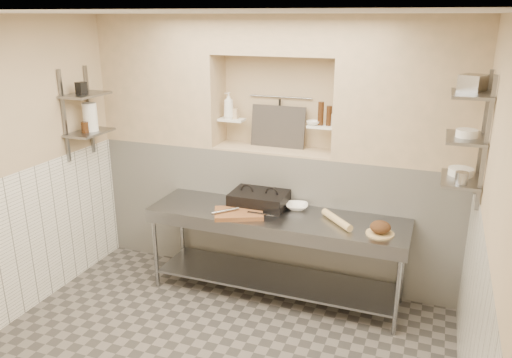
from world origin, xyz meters
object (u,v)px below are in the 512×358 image
at_px(bread_loaf, 380,227).
at_px(mixing_bowl, 297,207).
at_px(prep_table, 275,238).
at_px(bowl_alcove, 313,123).
at_px(bottle_soap, 229,106).
at_px(panini_press, 259,199).
at_px(jug_left, 90,117).
at_px(cutting_board, 239,213).
at_px(rolling_pin, 337,220).

bearing_deg(bread_loaf, mixing_bowl, 159.24).
xyz_separation_m(prep_table, bowl_alcove, (0.21, 0.55, 1.09)).
bearing_deg(bottle_soap, prep_table, -37.37).
bearing_deg(mixing_bowl, bread_loaf, -20.76).
bearing_deg(panini_press, jug_left, -172.75).
bearing_deg(mixing_bowl, jug_left, -171.69).
xyz_separation_m(panini_press, cutting_board, (-0.11, -0.30, -0.06)).
xyz_separation_m(rolling_pin, bottle_soap, (-1.34, 0.55, 0.92)).
relative_size(rolling_pin, bowl_alcove, 3.30).
bearing_deg(bottle_soap, bowl_alcove, -0.53).
height_order(bottle_soap, bowl_alcove, bottle_soap).
relative_size(rolling_pin, jug_left, 1.53).
bearing_deg(jug_left, cutting_board, -1.39).
bearing_deg(cutting_board, panini_press, 70.31).
bearing_deg(bottle_soap, rolling_pin, -22.44).
relative_size(cutting_board, bread_loaf, 2.54).
distance_m(prep_table, mixing_bowl, 0.39).
distance_m(rolling_pin, bowl_alcove, 1.05).
bearing_deg(bread_loaf, cutting_board, -178.68).
height_order(mixing_bowl, bottle_soap, bottle_soap).
relative_size(cutting_board, rolling_pin, 1.04).
relative_size(panini_press, jug_left, 1.94).
bearing_deg(cutting_board, bottle_soap, 119.45).
distance_m(bottle_soap, jug_left, 1.47).
bearing_deg(bowl_alcove, cutting_board, -128.43).
relative_size(bottle_soap, bowl_alcove, 2.06).
xyz_separation_m(panini_press, bowl_alcove, (0.44, 0.40, 0.76)).
bearing_deg(rolling_pin, bottle_soap, 157.56).
xyz_separation_m(panini_press, mixing_bowl, (0.39, 0.07, -0.05)).
height_order(panini_press, rolling_pin, panini_press).
height_order(cutting_board, mixing_bowl, mixing_bowl).
bearing_deg(jug_left, bottle_soap, 26.67).
height_order(mixing_bowl, bread_loaf, bread_loaf).
relative_size(bread_loaf, bowl_alcove, 1.35).
bearing_deg(bottle_soap, panini_press, -38.86).
distance_m(bread_loaf, jug_left, 3.17).
bearing_deg(bowl_alcove, mixing_bowl, -99.42).
height_order(bowl_alcove, jug_left, jug_left).
distance_m(panini_press, bread_loaf, 1.29).
bearing_deg(prep_table, jug_left, -177.24).
bearing_deg(prep_table, bread_loaf, -6.01).
distance_m(prep_table, bread_loaf, 1.09).
relative_size(prep_table, mixing_bowl, 11.52).
xyz_separation_m(mixing_bowl, bottle_soap, (-0.89, 0.34, 0.93)).
relative_size(cutting_board, mixing_bowl, 2.10).
xyz_separation_m(rolling_pin, jug_left, (-2.65, -0.10, 0.83)).
distance_m(bottle_soap, bowl_alcove, 0.95).
distance_m(mixing_bowl, bottle_soap, 1.33).
bearing_deg(panini_press, rolling_pin, -10.92).
xyz_separation_m(prep_table, cutting_board, (-0.34, -0.14, 0.28)).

